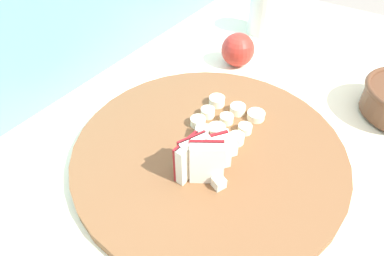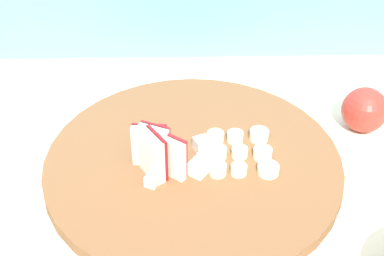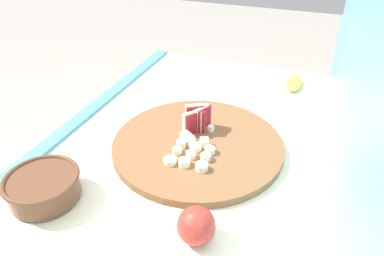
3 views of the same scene
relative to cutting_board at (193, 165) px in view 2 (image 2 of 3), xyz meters
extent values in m
cube|color=#5BA3C1|center=(0.07, 0.33, -0.24)|extent=(2.40, 0.04, 1.29)
cylinder|color=brown|center=(0.00, 0.00, 0.00)|extent=(0.42, 0.42, 0.02)
cube|color=maroon|center=(-0.05, -0.02, 0.04)|extent=(0.03, 0.04, 0.07)
cube|color=white|center=(-0.06, -0.03, 0.04)|extent=(0.04, 0.05, 0.07)
cube|color=maroon|center=(-0.03, -0.02, 0.04)|extent=(0.04, 0.03, 0.06)
cube|color=#EFE5CC|center=(-0.03, -0.03, 0.04)|extent=(0.04, 0.03, 0.06)
cube|color=maroon|center=(-0.05, 0.00, 0.04)|extent=(0.04, 0.02, 0.06)
cube|color=white|center=(-0.05, -0.01, 0.04)|extent=(0.04, 0.03, 0.06)
cube|color=maroon|center=(-0.06, 0.00, 0.04)|extent=(0.05, 0.01, 0.06)
cube|color=#EFE5CC|center=(-0.06, 0.00, 0.04)|extent=(0.05, 0.02, 0.06)
cube|color=beige|center=(-0.06, -0.05, 0.02)|extent=(0.02, 0.02, 0.02)
cube|color=white|center=(0.01, 0.02, 0.02)|extent=(0.03, 0.03, 0.02)
cube|color=#EFE5CC|center=(0.02, -0.01, 0.02)|extent=(0.03, 0.03, 0.02)
cube|color=#EFE5CC|center=(-0.06, 0.01, 0.02)|extent=(0.02, 0.02, 0.01)
cube|color=white|center=(0.01, -0.03, 0.02)|extent=(0.03, 0.03, 0.02)
cube|color=beige|center=(-0.05, 0.00, 0.02)|extent=(0.02, 0.02, 0.01)
cylinder|color=#F4EAC6|center=(0.03, -0.03, 0.02)|extent=(0.02, 0.02, 0.02)
cylinder|color=#F4EAC6|center=(0.06, -0.03, 0.02)|extent=(0.02, 0.02, 0.01)
cylinder|color=#F4EAC6|center=(0.10, -0.03, 0.02)|extent=(0.03, 0.03, 0.01)
cylinder|color=beige|center=(0.03, 0.01, 0.02)|extent=(0.03, 0.03, 0.01)
cylinder|color=#F4EAC6|center=(0.07, 0.01, 0.02)|extent=(0.02, 0.02, 0.01)
cylinder|color=white|center=(0.10, 0.00, 0.02)|extent=(0.03, 0.03, 0.01)
cylinder|color=beige|center=(0.03, 0.04, 0.02)|extent=(0.02, 0.02, 0.01)
cylinder|color=white|center=(0.06, 0.04, 0.02)|extent=(0.02, 0.02, 0.01)
cylinder|color=#F4EAC6|center=(0.10, 0.04, 0.02)|extent=(0.03, 0.03, 0.02)
sphere|color=#B22D23|center=(0.26, 0.09, 0.03)|extent=(0.07, 0.07, 0.07)
camera|label=1|loc=(-0.31, -0.18, 0.38)|focal=31.10mm
camera|label=2|loc=(-0.02, -0.61, 0.54)|focal=54.30mm
camera|label=3|loc=(0.65, 0.23, 0.50)|focal=32.52mm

